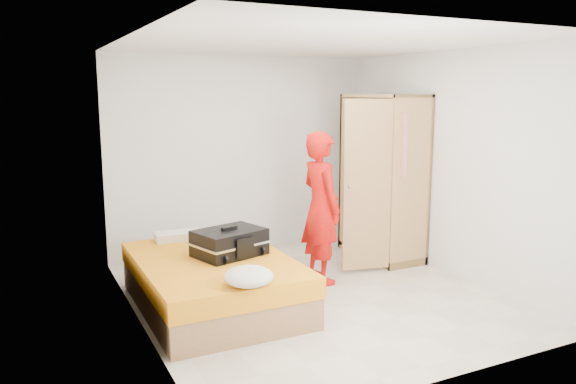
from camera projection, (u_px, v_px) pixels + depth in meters
name	position (u px, v px, depth m)	size (l,w,h in m)	color
room	(315.00, 174.00, 5.73)	(4.00, 4.02, 2.60)	beige
bed	(214.00, 282.00, 5.60)	(1.42, 2.02, 0.50)	#9C7347
wardrobe	(381.00, 181.00, 7.17)	(1.16, 1.20, 2.10)	tan
person	(321.00, 207.00, 6.27)	(0.62, 0.41, 1.70)	red
suitcase	(230.00, 243.00, 5.64)	(0.79, 0.66, 0.29)	black
round_cushion	(249.00, 276.00, 4.75)	(0.42, 0.42, 0.16)	white
pillow	(178.00, 236.00, 6.25)	(0.50, 0.25, 0.09)	white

